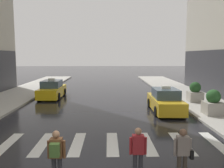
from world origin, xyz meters
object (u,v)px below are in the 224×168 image
taxi_lead (165,101)px  pedestrian_with_handbag (183,151)px  planter_mid_block (195,93)px  taxi_second (52,90)px  pedestrian_with_backpack (56,153)px  planter_near_corner (213,103)px  pedestrian_plain_coat (138,150)px

taxi_lead → pedestrian_with_handbag: (-1.65, -8.95, 0.21)m
planter_mid_block → pedestrian_with_handbag: bearing=-112.1°
taxi_second → pedestrian_with_backpack: 15.10m
pedestrian_with_backpack → planter_near_corner: planter_near_corner is taller
planter_near_corner → pedestrian_plain_coat: bearing=-127.7°
taxi_lead → taxi_second: size_ratio=1.00×
taxi_second → planter_near_corner: 13.72m
taxi_lead → planter_near_corner: bearing=-27.5°
taxi_second → planter_mid_block: size_ratio=2.84×
taxi_lead → planter_near_corner: (2.70, -1.41, 0.15)m
taxi_lead → planter_mid_block: (3.14, 2.83, 0.15)m
pedestrian_with_backpack → pedestrian_with_handbag: same height
taxi_lead → taxi_second: 10.68m
taxi_lead → pedestrian_plain_coat: size_ratio=2.76×
planter_mid_block → planter_near_corner: bearing=-95.9°
taxi_second → planter_near_corner: taxi_second is taller
taxi_second → pedestrian_with_backpack: size_ratio=2.76×
taxi_lead → pedestrian_plain_coat: (-3.02, -8.83, 0.21)m
taxi_second → planter_mid_block: bearing=-12.6°
pedestrian_plain_coat → planter_near_corner: (5.73, 7.42, -0.07)m
planter_mid_block → pedestrian_with_backpack: bearing=-126.0°
taxi_second → pedestrian_plain_coat: taxi_second is taller
taxi_second → pedestrian_with_handbag: taxi_second is taller
pedestrian_plain_coat → planter_mid_block: bearing=62.1°
taxi_lead → pedestrian_with_backpack: (-5.52, -9.10, 0.25)m
taxi_second → pedestrian_with_handbag: size_ratio=2.76×
taxi_second → pedestrian_plain_coat: 15.63m
taxi_second → planter_mid_block: 12.56m
pedestrian_with_backpack → planter_near_corner: size_ratio=1.03×
planter_near_corner → planter_mid_block: (0.43, 4.23, 0.00)m
pedestrian_with_handbag → planter_mid_block: planter_mid_block is taller
taxi_second → pedestrian_with_backpack: (3.61, -14.66, 0.25)m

